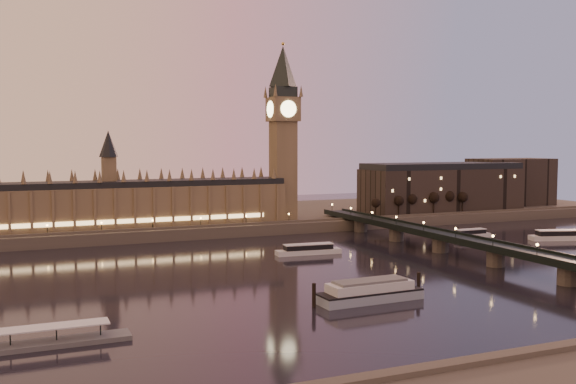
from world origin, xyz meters
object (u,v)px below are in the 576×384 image
(cruise_boat_a, at_px, (308,250))
(cruise_boat_b, at_px, (558,236))
(moored_barge, at_px, (370,291))
(pontoon_pier, at_px, (37,342))

(cruise_boat_a, height_order, cruise_boat_b, cruise_boat_b)
(moored_barge, bearing_deg, cruise_boat_a, 76.05)
(cruise_boat_a, xyz_separation_m, moored_barge, (-18.50, -87.81, 1.03))
(cruise_boat_b, distance_m, pontoon_pier, 272.94)
(cruise_boat_a, distance_m, pontoon_pier, 153.58)
(cruise_boat_a, xyz_separation_m, pontoon_pier, (-119.73, -96.18, -0.85))
(cruise_boat_a, relative_size, moored_barge, 0.75)
(moored_barge, bearing_deg, pontoon_pier, -177.33)
(pontoon_pier, bearing_deg, moored_barge, 4.73)
(cruise_boat_a, bearing_deg, pontoon_pier, -136.25)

